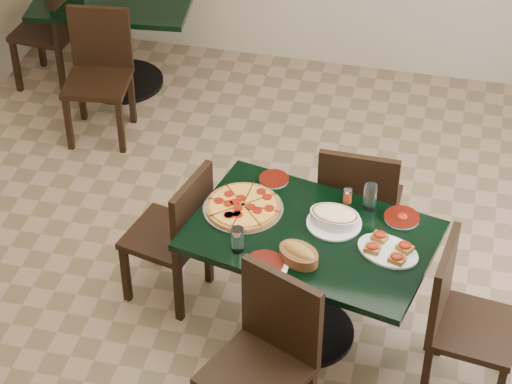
% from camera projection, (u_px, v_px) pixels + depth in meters
% --- Properties ---
extents(floor, '(5.50, 5.50, 0.00)m').
position_uv_depth(floor, '(267.00, 307.00, 5.76)').
color(floor, '#81624A').
rests_on(floor, ground).
extents(room_shell, '(5.50, 5.50, 5.50)m').
position_uv_depth(room_shell, '(491.00, 6.00, 6.16)').
color(room_shell, white).
rests_on(room_shell, floor).
extents(main_table, '(1.38, 1.05, 0.75)m').
position_uv_depth(main_table, '(310.00, 259.00, 5.24)').
color(main_table, black).
rests_on(main_table, floor).
extents(back_table, '(1.20, 0.93, 0.75)m').
position_uv_depth(back_table, '(118.00, 22.00, 7.31)').
color(back_table, black).
rests_on(back_table, floor).
extents(chair_far, '(0.45, 0.45, 0.95)m').
position_uv_depth(chair_far, '(359.00, 204.00, 5.66)').
color(chair_far, black).
rests_on(chair_far, floor).
extents(chair_near, '(0.59, 0.59, 0.96)m').
position_uv_depth(chair_near, '(267.00, 352.00, 4.77)').
color(chair_near, black).
rests_on(chair_near, floor).
extents(chair_right, '(0.49, 0.49, 0.92)m').
position_uv_depth(chair_right, '(460.00, 314.00, 5.00)').
color(chair_right, black).
rests_on(chair_right, floor).
extents(chair_left, '(0.49, 0.49, 0.88)m').
position_uv_depth(chair_left, '(177.00, 231.00, 5.54)').
color(chair_left, black).
rests_on(chair_left, floor).
extents(back_chair_near, '(0.47, 0.47, 0.91)m').
position_uv_depth(back_chair_near, '(99.00, 67.00, 6.85)').
color(back_chair_near, black).
rests_on(back_chair_near, floor).
extents(back_chair_left, '(0.47, 0.47, 0.93)m').
position_uv_depth(back_chair_left, '(56.00, 23.00, 7.30)').
color(back_chair_left, black).
rests_on(back_chair_left, floor).
extents(pepperoni_pizza, '(0.43, 0.43, 0.04)m').
position_uv_depth(pepperoni_pizza, '(243.00, 207.00, 5.27)').
color(pepperoni_pizza, '#B5B4BB').
rests_on(pepperoni_pizza, main_table).
extents(lasagna_casserole, '(0.29, 0.29, 0.09)m').
position_uv_depth(lasagna_casserole, '(334.00, 217.00, 5.16)').
color(lasagna_casserole, silver).
rests_on(lasagna_casserole, main_table).
extents(bread_basket, '(0.26, 0.24, 0.09)m').
position_uv_depth(bread_basket, '(299.00, 254.00, 4.95)').
color(bread_basket, brown).
rests_on(bread_basket, main_table).
extents(bruschetta_platter, '(0.39, 0.34, 0.05)m').
position_uv_depth(bruschetta_platter, '(388.00, 249.00, 5.00)').
color(bruschetta_platter, silver).
rests_on(bruschetta_platter, main_table).
extents(side_plate_near, '(0.19, 0.19, 0.02)m').
position_uv_depth(side_plate_near, '(265.00, 263.00, 4.94)').
color(side_plate_near, silver).
rests_on(side_plate_near, main_table).
extents(side_plate_far_r, '(0.19, 0.19, 0.03)m').
position_uv_depth(side_plate_far_r, '(402.00, 217.00, 5.21)').
color(side_plate_far_r, silver).
rests_on(side_plate_far_r, main_table).
extents(side_plate_far_l, '(0.17, 0.17, 0.02)m').
position_uv_depth(side_plate_far_l, '(274.00, 179.00, 5.47)').
color(side_plate_far_l, silver).
rests_on(side_plate_far_l, main_table).
extents(napkin_setting, '(0.15, 0.15, 0.01)m').
position_uv_depth(napkin_setting, '(274.00, 267.00, 4.93)').
color(napkin_setting, white).
rests_on(napkin_setting, main_table).
extents(water_glass_a, '(0.07, 0.07, 0.15)m').
position_uv_depth(water_glass_a, '(370.00, 197.00, 5.24)').
color(water_glass_a, white).
rests_on(water_glass_a, main_table).
extents(water_glass_b, '(0.07, 0.07, 0.14)m').
position_uv_depth(water_glass_b, '(238.00, 240.00, 4.98)').
color(water_glass_b, white).
rests_on(water_glass_b, main_table).
extents(pepper_shaker, '(0.05, 0.05, 0.08)m').
position_uv_depth(pepper_shaker, '(348.00, 196.00, 5.30)').
color(pepper_shaker, red).
rests_on(pepper_shaker, main_table).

